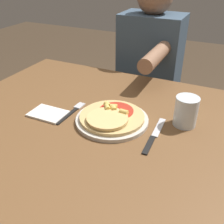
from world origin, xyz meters
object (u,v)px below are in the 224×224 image
person_diner (149,71)px  drinking_glass (186,111)px  plate (112,120)px  knife (154,136)px  dining_table (104,145)px  pizza (111,116)px  fork (73,112)px

person_diner → drinking_glass: bearing=-61.5°
plate → knife: 0.17m
dining_table → drinking_glass: drinking_glass is taller
plate → pizza: pizza is taller
knife → drinking_glass: bearing=57.1°
pizza → person_diner: (-0.08, 0.68, -0.09)m
plate → drinking_glass: drinking_glass is taller
plate → pizza: size_ratio=1.13×
knife → dining_table: bearing=-179.2°
dining_table → plate: size_ratio=4.69×
pizza → drinking_glass: size_ratio=2.18×
fork → person_diner: bearing=82.5°
dining_table → person_diner: person_diner is taller
drinking_glass → plate: bearing=-158.9°
fork → drinking_glass: 0.42m
dining_table → fork: (-0.14, 0.02, 0.10)m
person_diner → pizza: bearing=-83.6°
plate → pizza: 0.02m
pizza → person_diner: 0.69m
drinking_glass → person_diner: person_diner is taller
plate → drinking_glass: size_ratio=2.46×
knife → drinking_glass: drinking_glass is taller
dining_table → plate: plate is taller
drinking_glass → person_diner: bearing=118.5°
fork → drinking_glass: drinking_glass is taller
plate → pizza: (-0.00, -0.00, 0.02)m
pizza → fork: bearing=-180.0°
pizza → drinking_glass: 0.26m
dining_table → person_diner: size_ratio=1.05×
dining_table → drinking_glass: bearing=24.0°
pizza → fork: size_ratio=1.34×
fork → drinking_glass: (0.41, 0.10, 0.05)m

